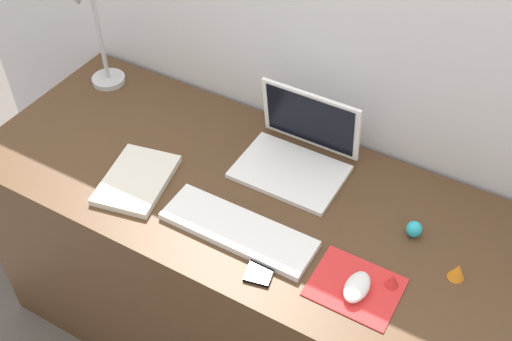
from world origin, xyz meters
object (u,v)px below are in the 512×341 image
cell_phone (263,263)px  mouse (357,287)px  laptop (299,148)px  keyboard (238,230)px  toy_figurine_red (392,281)px  notebook_pad (137,180)px  toy_figurine_orange (458,270)px  toy_figurine_cyan (414,229)px  desk_lamp (95,41)px

cell_phone → mouse: bearing=-2.7°
laptop → mouse: size_ratio=3.12×
keyboard → toy_figurine_red: bearing=5.6°
mouse → notebook_pad: mouse is taller
keyboard → toy_figurine_red: 0.40m
cell_phone → toy_figurine_orange: size_ratio=2.87×
toy_figurine_red → toy_figurine_cyan: toy_figurine_cyan is taller
notebook_pad → keyboard: bearing=-14.6°
mouse → cell_phone: mouse is taller
toy_figurine_orange → desk_lamp: bearing=171.9°
laptop → cell_phone: size_ratio=2.34×
laptop → toy_figurine_cyan: size_ratio=6.71×
desk_lamp → keyboard: bearing=-24.3°
mouse → desk_lamp: 1.12m
toy_figurine_red → toy_figurine_orange: 0.17m
laptop → cell_phone: laptop is taller
desk_lamp → toy_figurine_orange: (1.24, -0.18, -0.15)m
toy_figurine_red → toy_figurine_orange: bearing=40.4°
mouse → notebook_pad: 0.68m
laptop → toy_figurine_orange: laptop is taller
mouse → desk_lamp: desk_lamp is taller
notebook_pad → toy_figurine_cyan: (0.73, 0.20, 0.01)m
laptop → keyboard: 0.32m
mouse → desk_lamp: bearing=162.0°
laptop → notebook_pad: laptop is taller
cell_phone → toy_figurine_orange: toy_figurine_orange is taller
laptop → toy_figurine_cyan: (0.38, -0.09, -0.03)m
notebook_pad → toy_figurine_orange: toy_figurine_orange is taller
mouse → cell_phone: size_ratio=0.75×
desk_lamp → toy_figurine_cyan: bearing=-5.4°
notebook_pad → toy_figurine_cyan: toy_figurine_cyan is taller
keyboard → toy_figurine_cyan: 0.45m
keyboard → toy_figurine_cyan: bearing=28.9°
toy_figurine_cyan → toy_figurine_orange: same height
notebook_pad → laptop: bearing=28.0°
keyboard → toy_figurine_orange: toy_figurine_orange is taller
cell_phone → toy_figurine_orange: bearing=13.7°
mouse → cell_phone: 0.23m
toy_figurine_orange → toy_figurine_red: bearing=-139.6°
keyboard → notebook_pad: 0.34m
toy_figurine_cyan → toy_figurine_orange: 0.15m
laptop → keyboard: laptop is taller
keyboard → toy_figurine_orange: bearing=15.5°
toy_figurine_red → notebook_pad: bearing=-178.1°
mouse → cell_phone: (-0.23, -0.04, -0.02)m
notebook_pad → cell_phone: bearing=-21.3°
laptop → cell_phone: 0.38m
laptop → mouse: (0.32, -0.33, -0.03)m
keyboard → desk_lamp: size_ratio=1.13×
keyboard → toy_figurine_cyan: (0.39, 0.22, 0.01)m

